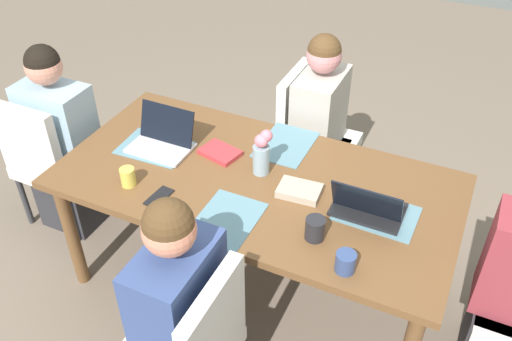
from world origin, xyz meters
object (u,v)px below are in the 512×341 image
object	(u,v)px
laptop_head_left_right_near	(368,207)
coffee_mug_centre_left	(128,177)
coffee_mug_near_right	(345,262)
chair_near_left_near	(309,133)
person_head_right_left_far	(65,150)
person_near_left_near	(317,137)
chair_head_right_left_far	(50,157)
phone_black	(159,197)
book_red_cover	(220,152)
book_blue_cover	(299,191)
dining_table	(256,191)
coffee_mug_near_left	(315,229)
person_far_left_mid	(182,325)
laptop_head_right_left_far	(162,140)
flower_vase	(262,152)

from	to	relation	value
laptop_head_left_right_near	coffee_mug_centre_left	size ratio (longest dim) A/B	3.40
coffee_mug_near_right	chair_near_left_near	bearing A→B (deg)	-63.90
person_head_right_left_far	person_near_left_near	bearing A→B (deg)	-149.60
chair_head_right_left_far	person_near_left_near	bearing A→B (deg)	-148.39
phone_black	person_near_left_near	bearing A→B (deg)	165.16
person_near_left_near	book_red_cover	world-z (taller)	person_near_left_near
coffee_mug_near_right	book_blue_cover	distance (m)	0.50
dining_table	coffee_mug_near_left	xyz separation A→B (m)	(-0.40, 0.26, 0.13)
person_head_right_left_far	phone_black	distance (m)	1.01
dining_table	person_far_left_mid	distance (m)	0.78
laptop_head_right_left_far	chair_near_left_near	bearing A→B (deg)	-122.92
phone_black	laptop_head_right_left_far	bearing A→B (deg)	-145.07
laptop_head_right_left_far	coffee_mug_near_left	distance (m)	1.00
laptop_head_right_left_far	phone_black	size ratio (longest dim) A/B	2.13
coffee_mug_near_right	laptop_head_right_left_far	bearing A→B (deg)	-20.18
chair_head_right_left_far	laptop_head_left_right_near	xyz separation A→B (m)	(-1.89, -0.04, 0.29)
coffee_mug_centre_left	person_far_left_mid	bearing A→B (deg)	140.37
laptop_head_left_right_near	coffee_mug_near_left	bearing A→B (deg)	56.22
dining_table	chair_head_right_left_far	xyz separation A→B (m)	(1.33, 0.06, -0.17)
laptop_head_right_left_far	book_blue_cover	distance (m)	0.80
dining_table	person_head_right_left_far	distance (m)	1.28
chair_near_left_near	coffee_mug_near_left	distance (m)	1.23
book_red_cover	coffee_mug_near_right	bearing A→B (deg)	162.56
person_far_left_mid	coffee_mug_near_left	distance (m)	0.69
laptop_head_left_right_near	coffee_mug_near_left	distance (m)	0.29
laptop_head_right_left_far	coffee_mug_centre_left	xyz separation A→B (m)	(-0.02, 0.34, 0.00)
dining_table	person_head_right_left_far	bearing A→B (deg)	-0.84
laptop_head_left_right_near	coffee_mug_centre_left	xyz separation A→B (m)	(1.10, 0.28, 0.00)
book_red_cover	laptop_head_left_right_near	bearing A→B (deg)	-175.65
laptop_head_right_left_far	book_blue_cover	world-z (taller)	laptop_head_right_left_far
person_far_left_mid	chair_head_right_left_far	bearing A→B (deg)	-27.68
laptop_head_left_right_near	coffee_mug_near_right	distance (m)	0.37
flower_vase	coffee_mug_centre_left	world-z (taller)	flower_vase
book_blue_cover	person_head_right_left_far	bearing A→B (deg)	-5.91
book_blue_cover	phone_black	distance (m)	0.66
chair_head_right_left_far	coffee_mug_near_left	xyz separation A→B (m)	(-1.73, 0.21, 0.30)
person_head_right_left_far	laptop_head_left_right_near	size ratio (longest dim) A/B	3.73
laptop_head_left_right_near	coffee_mug_centre_left	bearing A→B (deg)	14.45
flower_vase	book_red_cover	world-z (taller)	flower_vase
flower_vase	coffee_mug_near_right	bearing A→B (deg)	142.00
person_near_left_near	person_far_left_mid	xyz separation A→B (m)	(0.03, 1.55, 0.00)
flower_vase	laptop_head_left_right_near	size ratio (longest dim) A/B	0.75
person_head_right_left_far	phone_black	xyz separation A→B (m)	(-0.92, 0.34, 0.22)
book_blue_cover	chair_near_left_near	bearing A→B (deg)	-77.65
coffee_mug_centre_left	phone_black	bearing A→B (deg)	173.42
person_near_left_near	chair_head_right_left_far	size ratio (longest dim) A/B	1.33
flower_vase	coffee_mug_near_left	distance (m)	0.52
person_head_right_left_far	book_blue_cover	xyz separation A→B (m)	(-1.50, 0.04, 0.24)
chair_near_left_near	person_near_left_near	xyz separation A→B (m)	(-0.07, 0.06, 0.03)
dining_table	book_red_cover	distance (m)	0.29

